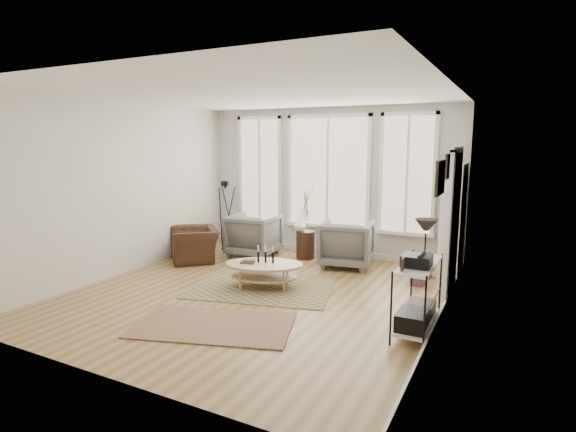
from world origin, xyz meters
The scene contains 17 objects.
room centered at (0.02, 0.03, 1.43)m, with size 5.50×5.54×2.90m.
bay_window centered at (0.00, 2.71, 1.61)m, with size 4.14×0.12×2.24m.
door centered at (2.57, 1.15, 1.12)m, with size 0.09×1.06×2.22m.
bookcase centered at (2.44, 2.23, 0.96)m, with size 0.31×0.85×2.06m.
low_shelf centered at (2.38, -0.30, 0.51)m, with size 0.38×1.08×1.30m.
wall_art centered at (2.58, -0.27, 1.88)m, with size 0.04×0.88×0.44m.
rug_main centered at (-0.09, 0.30, 0.01)m, with size 2.15×1.61×0.01m, color brown.
rug_runner centered at (0.13, -1.28, 0.01)m, with size 1.92×1.07×0.01m, color brown.
coffee_table centered at (-0.07, 0.29, 0.30)m, with size 1.39×1.12×0.56m.
armchair_left centered at (-1.23, 1.91, 0.42)m, with size 0.89×0.92×0.83m, color slate.
armchair_right centered at (0.67, 2.02, 0.42)m, with size 0.89×0.92×0.83m, color slate.
side_table centered at (-0.24, 2.20, 0.72)m, with size 0.36×0.36×1.50m.
vase centered at (-0.34, 2.16, 0.65)m, with size 0.22×0.22×0.23m, color silver.
accent_chair centered at (-2.05, 1.10, 0.31)m, with size 0.84×0.96×0.62m, color #331E14.
tripod_camera centered at (-2.08, 2.19, 0.66)m, with size 0.50×0.50×1.43m.
book_stack_near centered at (2.05, 2.00, 0.08)m, with size 0.20×0.25×0.16m, color maroon.
book_stack_far centered at (2.05, 1.52, 0.08)m, with size 0.20×0.25×0.16m, color maroon.
Camera 1 is at (3.32, -5.52, 2.24)m, focal length 28.00 mm.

